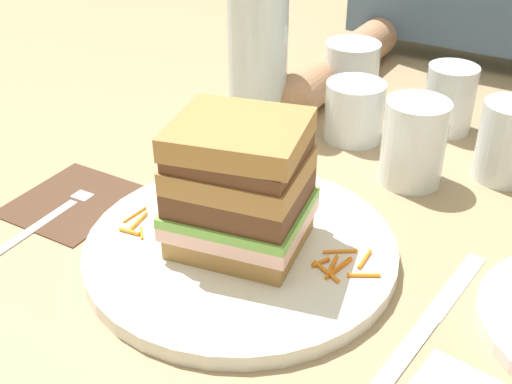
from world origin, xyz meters
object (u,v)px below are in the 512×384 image
Objects in this scene: juice_glass at (413,147)px; empty_tumbler_3 at (508,141)px; knife at (430,319)px; water_bottle at (257,37)px; sandwich at (238,188)px; fork at (58,209)px; empty_tumbler_0 at (449,99)px; empty_tumbler_1 at (354,111)px; napkin_dark at (74,201)px; empty_tumbler_2 at (351,72)px; main_plate at (239,250)px.

empty_tumbler_3 is at bearing 35.24° from juice_glass.
water_bottle is at bearing 141.21° from knife.
water_bottle is at bearing 117.77° from sandwich.
empty_tumbler_0 is at bearing 54.53° from fork.
empty_tumbler_1 reaches higher than knife.
empty_tumbler_3 reaches higher than fork.
fork is at bearing -139.01° from juice_glass.
empty_tumbler_2 is at bearing 71.06° from napkin_dark.
fork is 0.83× the size of knife.
juice_glass is (0.29, 0.25, 0.04)m from fork.
water_bottle is 3.00× the size of empty_tumbler_0.
empty_tumbler_0 is at bearing -10.40° from empty_tumbler_2.
main_plate is at bearing -121.91° from empty_tumbler_3.
empty_tumbler_2 is at bearing 122.63° from knife.
napkin_dark is at bearing -123.20° from empty_tumbler_1.
sandwich is at bearing -93.13° from main_plate.
empty_tumbler_0 reaches higher than fork.
napkin_dark and knife have the same top height.
empty_tumbler_1 is 0.90× the size of empty_tumbler_2.
napkin_dark is at bearing -177.14° from sandwich.
empty_tumbler_3 is (0.09, -0.09, 0.00)m from empty_tumbler_0.
empty_tumbler_2 is (-0.15, 0.17, -0.00)m from juice_glass.
sandwich is at bearing -80.77° from empty_tumbler_2.
juice_glass is 0.10m from empty_tumbler_3.
empty_tumbler_1 is (0.13, 0.01, -0.07)m from water_bottle.
juice_glass is (0.29, 0.23, 0.04)m from napkin_dark.
empty_tumbler_0 is 0.12m from empty_tumbler_3.
fork is at bearing -125.47° from empty_tumbler_0.
empty_tumbler_3 is (0.37, 0.31, 0.04)m from fork.
empty_tumbler_2 is 0.91× the size of empty_tumbler_3.
empty_tumbler_1 is 0.81× the size of empty_tumbler_3.
juice_glass is (-0.09, 0.21, 0.04)m from knife.
sandwich is 0.81× the size of fork.
empty_tumbler_1 reaches higher than napkin_dark.
napkin_dark is 0.47m from empty_tumbler_0.
sandwich is 1.08× the size of napkin_dark.
water_bottle is (-0.32, 0.26, 0.11)m from knife.
napkin_dark is at bearing -142.39° from empty_tumbler_3.
empty_tumbler_3 reaches higher than empty_tumbler_1.
knife is 0.45m from empty_tumbler_2.
empty_tumbler_0 is 1.05× the size of empty_tumbler_2.
empty_tumbler_0 is at bearing 23.39° from water_bottle.
juice_glass reaches higher than knife.
empty_tumbler_1 is (-0.19, 0.27, 0.03)m from knife.
knife is at bearing 6.16° from fork.
napkin_dark is 0.42m from empty_tumbler_2.
knife is at bearing -57.37° from empty_tumbler_2.
fork is at bearing -140.25° from empty_tumbler_3.
main_plate is 3.58× the size of empty_tumbler_2.
juice_glass is 0.37× the size of water_bottle.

